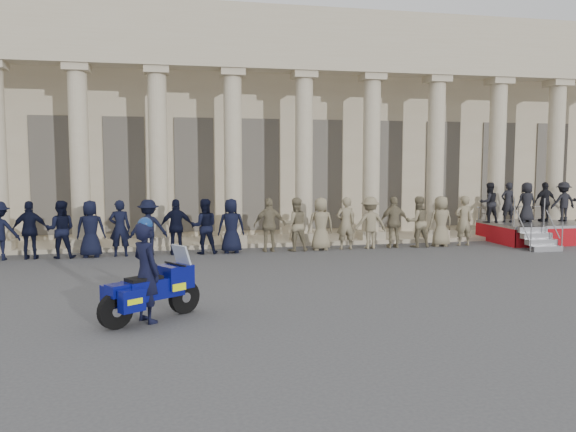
% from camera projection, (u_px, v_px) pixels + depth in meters
% --- Properties ---
extents(ground, '(90.00, 90.00, 0.00)m').
position_uv_depth(ground, '(213.00, 300.00, 12.23)').
color(ground, '#444446').
rests_on(ground, ground).
extents(building, '(40.00, 12.50, 9.00)m').
position_uv_depth(building, '(190.00, 131.00, 26.20)').
color(building, tan).
rests_on(building, ground).
extents(officer_rank, '(21.70, 0.69, 1.83)m').
position_uv_depth(officer_rank, '(163.00, 227.00, 18.30)').
color(officer_rank, black).
rests_on(officer_rank, ground).
extents(reviewing_stand, '(4.74, 3.70, 2.28)m').
position_uv_depth(reviewing_stand, '(540.00, 209.00, 21.50)').
color(reviewing_stand, gray).
rests_on(reviewing_stand, ground).
extents(motorcycle, '(1.86, 1.49, 1.38)m').
position_uv_depth(motorcycle, '(152.00, 289.00, 10.61)').
color(motorcycle, black).
rests_on(motorcycle, ground).
extents(rider, '(0.76, 0.83, 1.98)m').
position_uv_depth(rider, '(146.00, 270.00, 10.49)').
color(rider, black).
rests_on(rider, ground).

